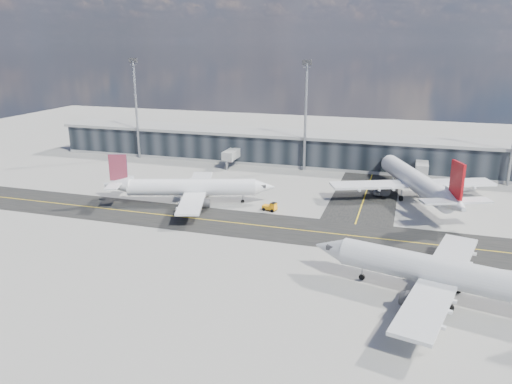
% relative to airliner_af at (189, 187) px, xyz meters
% --- Properties ---
extents(ground, '(300.00, 300.00, 0.00)m').
position_rel_airliner_af_xyz_m(ground, '(17.48, -12.55, -3.55)').
color(ground, gray).
rests_on(ground, ground).
extents(taxiway_lanes, '(180.00, 63.00, 0.03)m').
position_rel_airliner_af_xyz_m(taxiway_lanes, '(21.39, -1.81, -3.54)').
color(taxiway_lanes, black).
rests_on(taxiway_lanes, ground).
extents(terminal_concourse, '(152.00, 19.80, 8.80)m').
position_rel_airliner_af_xyz_m(terminal_concourse, '(17.52, 42.38, 0.54)').
color(terminal_concourse, black).
rests_on(terminal_concourse, ground).
extents(floodlight_masts, '(102.50, 0.70, 28.90)m').
position_rel_airliner_af_xyz_m(floodlight_masts, '(17.48, 35.45, 12.06)').
color(floodlight_masts, gray).
rests_on(floodlight_masts, ground).
extents(airliner_af, '(35.52, 30.62, 10.74)m').
position_rel_airliner_af_xyz_m(airliner_af, '(0.00, 0.00, 0.00)').
color(airliner_af, silver).
rests_on(airliner_af, ground).
extents(airliner_redtail, '(35.61, 41.17, 12.71)m').
position_rel_airliner_af_xyz_m(airliner_redtail, '(46.12, 16.73, 0.65)').
color(airliner_redtail, silver).
rests_on(airliner_redtail, ground).
extents(airliner_near, '(38.99, 33.51, 11.65)m').
position_rel_airliner_af_xyz_m(airliner_near, '(51.03, -28.36, 0.30)').
color(airliner_near, '#B9BBBE').
rests_on(airliner_near, ground).
extents(baggage_tug, '(3.22, 2.17, 1.85)m').
position_rel_airliner_af_xyz_m(baggage_tug, '(18.04, 0.21, -2.62)').
color(baggage_tug, '#FF9A0D').
rests_on(baggage_tug, ground).
extents(service_van, '(2.87, 5.22, 1.38)m').
position_rel_airliner_af_xyz_m(service_van, '(38.48, 19.24, -2.85)').
color(service_van, silver).
rests_on(service_van, ground).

